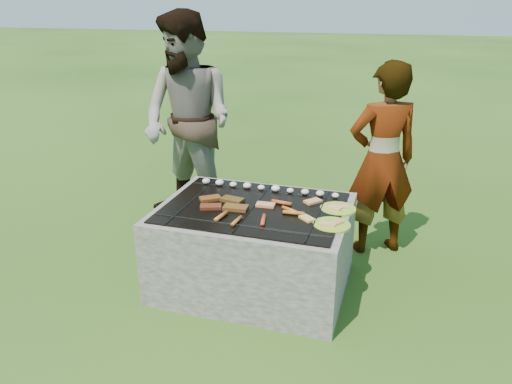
# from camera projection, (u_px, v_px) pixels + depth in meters

# --- Properties ---
(lawn) EXTENTS (60.00, 60.00, 0.00)m
(lawn) POSITION_uv_depth(u_px,v_px,m) (254.00, 283.00, 3.65)
(lawn) COLOR #234210
(lawn) RESTS_ON ground
(fire_pit) EXTENTS (1.30, 1.00, 0.62)m
(fire_pit) POSITION_uv_depth(u_px,v_px,m) (254.00, 249.00, 3.55)
(fire_pit) COLOR #AAA196
(fire_pit) RESTS_ON ground
(mushrooms) EXTENTS (1.06, 0.06, 0.05)m
(mushrooms) POSITION_uv_depth(u_px,v_px,m) (265.00, 187.00, 3.72)
(mushrooms) COLOR beige
(mushrooms) RESTS_ON fire_pit
(pork_slabs) EXTENTS (0.40, 0.28, 0.02)m
(pork_slabs) POSITION_uv_depth(u_px,v_px,m) (224.00, 203.00, 3.46)
(pork_slabs) COLOR #99541B
(pork_slabs) RESTS_ON fire_pit
(sausages) EXTENTS (0.54, 0.47, 0.03)m
(sausages) POSITION_uv_depth(u_px,v_px,m) (264.00, 213.00, 3.29)
(sausages) COLOR #C16E1F
(sausages) RESTS_ON fire_pit
(bread_on_grate) EXTENTS (0.45, 0.43, 0.02)m
(bread_on_grate) POSITION_uv_depth(u_px,v_px,m) (292.00, 207.00, 3.41)
(bread_on_grate) COLOR #E5A675
(bread_on_grate) RESTS_ON fire_pit
(plate_far) EXTENTS (0.30, 0.30, 0.03)m
(plate_far) POSITION_uv_depth(u_px,v_px,m) (338.00, 209.00, 3.40)
(plate_far) COLOR gold
(plate_far) RESTS_ON fire_pit
(plate_near) EXTENTS (0.31, 0.31, 0.03)m
(plate_near) POSITION_uv_depth(u_px,v_px,m) (332.00, 225.00, 3.16)
(plate_near) COLOR #D0D432
(plate_near) RESTS_ON fire_pit
(cook) EXTENTS (0.67, 0.58, 1.54)m
(cook) POSITION_uv_depth(u_px,v_px,m) (382.00, 161.00, 3.89)
(cook) COLOR #A39687
(cook) RESTS_ON ground
(bystander) EXTENTS (1.09, 0.97, 1.88)m
(bystander) POSITION_uv_depth(u_px,v_px,m) (188.00, 122.00, 4.38)
(bystander) COLOR gray
(bystander) RESTS_ON ground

